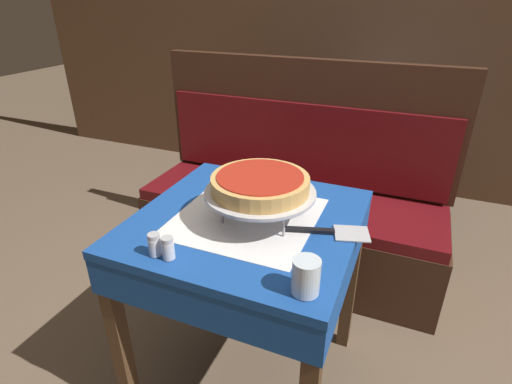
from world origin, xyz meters
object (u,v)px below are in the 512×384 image
(pizza_pan_stand, at_px, (260,194))
(deep_dish_pizza, at_px, (260,184))
(pepper_shaker, at_px, (168,248))
(condiment_caddy, at_px, (402,96))
(salt_shaker, at_px, (155,245))
(dining_table_rear, at_px, (383,121))
(booth_bench, at_px, (291,213))
(pizza_server, at_px, (330,232))
(water_glass_near, at_px, (306,276))
(dining_table_front, at_px, (247,243))

(pizza_pan_stand, bearing_deg, deep_dish_pizza, 4.76)
(pepper_shaker, bearing_deg, condiment_caddy, 77.70)
(salt_shaker, height_order, pepper_shaker, same)
(dining_table_rear, bearing_deg, salt_shaker, -101.44)
(dining_table_rear, bearing_deg, deep_dish_pizza, -96.82)
(booth_bench, relative_size, pizza_server, 5.99)
(salt_shaker, xyz_separation_m, condiment_caddy, (0.51, 2.11, 0.01))
(dining_table_rear, xyz_separation_m, deep_dish_pizza, (-0.21, -1.74, 0.26))
(dining_table_rear, relative_size, water_glass_near, 8.08)
(pizza_server, relative_size, condiment_caddy, 1.59)
(condiment_caddy, bearing_deg, pepper_shaker, -102.30)
(water_glass_near, bearing_deg, booth_bench, 108.93)
(salt_shaker, bearing_deg, condiment_caddy, 76.54)
(pepper_shaker, bearing_deg, pizza_pan_stand, 61.46)
(pizza_pan_stand, xyz_separation_m, condiment_caddy, (0.30, 1.82, -0.05))
(deep_dish_pizza, bearing_deg, booth_bench, 99.84)
(dining_table_rear, xyz_separation_m, pepper_shaker, (-0.37, -2.04, 0.15))
(water_glass_near, bearing_deg, dining_table_rear, 90.83)
(booth_bench, relative_size, water_glass_near, 17.16)
(booth_bench, bearing_deg, pizza_server, -65.33)
(booth_bench, xyz_separation_m, pepper_shaker, (-0.01, -1.13, 0.48))
(water_glass_near, height_order, salt_shaker, water_glass_near)
(booth_bench, bearing_deg, pizza_pan_stand, -80.16)
(booth_bench, bearing_deg, condiment_caddy, 65.59)
(deep_dish_pizza, bearing_deg, pizza_pan_stand, -175.24)
(pizza_pan_stand, bearing_deg, dining_table_front, 175.11)
(dining_table_rear, xyz_separation_m, condiment_caddy, (0.09, 0.08, 0.16))
(dining_table_rear, relative_size, booth_bench, 0.47)
(dining_table_front, distance_m, dining_table_rear, 1.76)
(pizza_server, bearing_deg, salt_shaker, -145.07)
(salt_shaker, height_order, condiment_caddy, condiment_caddy)
(salt_shaker, bearing_deg, water_glass_near, 1.37)
(dining_table_front, relative_size, pepper_shaker, 11.38)
(booth_bench, xyz_separation_m, condiment_caddy, (0.45, 0.98, 0.49))
(pizza_server, bearing_deg, water_glass_near, -89.01)
(pizza_pan_stand, xyz_separation_m, water_glass_near, (0.24, -0.28, -0.05))
(deep_dish_pizza, bearing_deg, dining_table_front, 175.11)
(dining_table_rear, distance_m, deep_dish_pizza, 1.78)
(dining_table_rear, bearing_deg, water_glass_near, -89.17)
(dining_table_rear, height_order, pizza_pan_stand, pizza_pan_stand)
(deep_dish_pizza, relative_size, pizza_server, 1.15)
(booth_bench, relative_size, condiment_caddy, 9.52)
(pizza_pan_stand, distance_m, salt_shaker, 0.36)
(deep_dish_pizza, xyz_separation_m, pepper_shaker, (-0.16, -0.29, -0.10))
(pizza_server, bearing_deg, condiment_caddy, 87.81)
(water_glass_near, height_order, pepper_shaker, water_glass_near)
(deep_dish_pizza, bearing_deg, dining_table_rear, 83.18)
(dining_table_front, distance_m, condiment_caddy, 1.86)
(deep_dish_pizza, xyz_separation_m, pizza_server, (0.23, 0.01, -0.13))
(pepper_shaker, bearing_deg, salt_shaker, 180.00)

